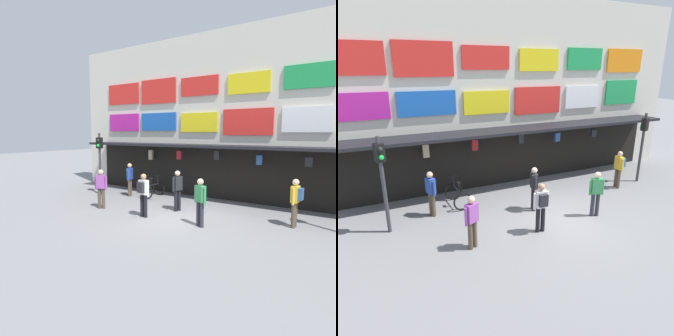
# 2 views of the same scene
# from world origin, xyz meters

# --- Properties ---
(ground_plane) EXTENTS (80.00, 80.00, 0.00)m
(ground_plane) POSITION_xyz_m (0.00, 0.00, 0.00)
(ground_plane) COLOR slate
(shopfront) EXTENTS (18.00, 2.60, 8.00)m
(shopfront) POSITION_xyz_m (-0.00, 4.57, 3.96)
(shopfront) COLOR beige
(shopfront) RESTS_ON ground
(traffic_light_near) EXTENTS (0.33, 0.35, 3.20)m
(traffic_light_near) POSITION_xyz_m (-5.68, 1.52, 2.14)
(traffic_light_near) COLOR #38383D
(traffic_light_near) RESTS_ON ground
(bicycle_parked) EXTENTS (0.77, 1.19, 1.05)m
(bicycle_parked) POSITION_xyz_m (-3.06, 2.57, 0.39)
(bicycle_parked) COLOR black
(bicycle_parked) RESTS_ON ground
(pedestrian_in_blue) EXTENTS (0.53, 0.38, 1.68)m
(pedestrian_in_blue) POSITION_xyz_m (-1.20, -0.55, 0.98)
(pedestrian_in_blue) COLOR black
(pedestrian_in_blue) RESTS_ON ground
(pedestrian_in_green) EXTENTS (0.50, 0.33, 1.68)m
(pedestrian_in_green) POSITION_xyz_m (1.16, -0.40, 0.95)
(pedestrian_in_green) COLOR #2D2D38
(pedestrian_in_green) RESTS_ON ground
(pedestrian_in_white) EXTENTS (0.38, 0.53, 1.68)m
(pedestrian_in_white) POSITION_xyz_m (3.90, 1.31, 0.98)
(pedestrian_in_white) COLOR brown
(pedestrian_in_white) RESTS_ON ground
(pedestrian_in_purple) EXTENTS (0.31, 0.51, 1.68)m
(pedestrian_in_purple) POSITION_xyz_m (-0.60, 0.96, 0.95)
(pedestrian_in_purple) COLOR black
(pedestrian_in_purple) RESTS_ON ground
(pedestrian_in_red) EXTENTS (0.49, 0.35, 1.68)m
(pedestrian_in_red) POSITION_xyz_m (-3.51, -0.50, 0.95)
(pedestrian_in_red) COLOR brown
(pedestrian_in_red) RESTS_ON ground
(pedestrian_in_black) EXTENTS (0.33, 0.50, 1.68)m
(pedestrian_in_black) POSITION_xyz_m (-4.16, 2.09, 0.95)
(pedestrian_in_black) COLOR brown
(pedestrian_in_black) RESTS_ON ground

